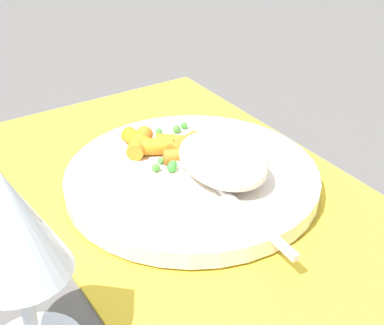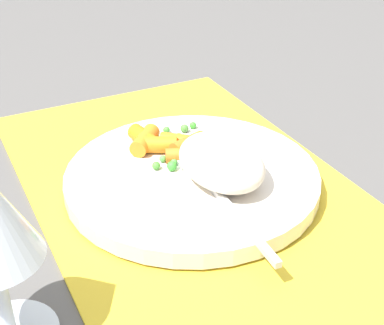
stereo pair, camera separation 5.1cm
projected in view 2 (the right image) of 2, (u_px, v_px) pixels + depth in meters
name	position (u px, v px, depth m)	size (l,w,h in m)	color
ground_plane	(192.00, 190.00, 0.57)	(2.40, 2.40, 0.00)	#565451
placemat	(192.00, 188.00, 0.57)	(0.50, 0.30, 0.01)	gold
plate	(192.00, 178.00, 0.56)	(0.25, 0.25, 0.02)	silver
rice_mound	(221.00, 161.00, 0.54)	(0.10, 0.07, 0.04)	beige
carrot_portion	(166.00, 144.00, 0.59)	(0.09, 0.08, 0.02)	orange
pea_scatter	(173.00, 147.00, 0.59)	(0.08, 0.08, 0.01)	#50943B
fork	(206.00, 186.00, 0.53)	(0.20, 0.02, 0.01)	silver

